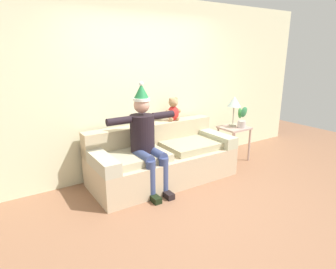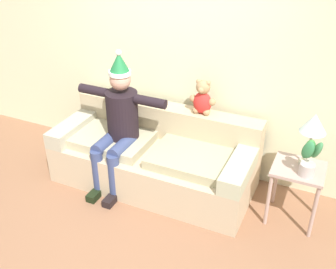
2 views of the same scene
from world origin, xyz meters
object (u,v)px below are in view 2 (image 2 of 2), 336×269
object	(u,v)px
person_seated	(118,121)
potted_plant	(310,158)
side_table	(297,178)
teddy_bear	(203,99)
couch	(156,156)
table_lamp	(314,126)

from	to	relation	value
person_seated	potted_plant	size ratio (longest dim) A/B	3.88
side_table	potted_plant	xyz separation A→B (m)	(0.08, -0.09, 0.30)
person_seated	teddy_bear	distance (m)	0.92
teddy_bear	potted_plant	xyz separation A→B (m)	(1.17, -0.41, -0.18)
couch	teddy_bear	bearing A→B (deg)	35.68
side_table	potted_plant	size ratio (longest dim) A/B	1.58
couch	person_seated	size ratio (longest dim) A/B	1.44
table_lamp	potted_plant	world-z (taller)	table_lamp
couch	teddy_bear	world-z (taller)	teddy_bear
table_lamp	potted_plant	size ratio (longest dim) A/B	1.36
couch	side_table	xyz separation A→B (m)	(1.51, -0.01, 0.18)
side_table	table_lamp	bearing A→B (deg)	61.44
teddy_bear	potted_plant	world-z (taller)	teddy_bear
person_seated	teddy_bear	bearing A→B (deg)	30.96
person_seated	couch	bearing A→B (deg)	24.78
couch	potted_plant	bearing A→B (deg)	-3.92
teddy_bear	table_lamp	bearing A→B (deg)	-11.13
couch	potted_plant	world-z (taller)	potted_plant
side_table	table_lamp	distance (m)	0.54
couch	person_seated	bearing A→B (deg)	-155.22
potted_plant	table_lamp	bearing A→B (deg)	98.99
teddy_bear	side_table	world-z (taller)	teddy_bear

